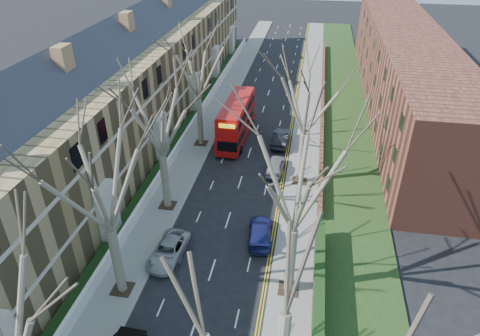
% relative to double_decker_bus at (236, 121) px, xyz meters
% --- Properties ---
extents(pavement_left, '(3.00, 102.00, 0.12)m').
position_rel_double_decker_bus_xyz_m(pavement_left, '(-3.98, 8.91, -2.12)').
color(pavement_left, slate).
rests_on(pavement_left, ground).
extents(pavement_right, '(3.00, 102.00, 0.12)m').
position_rel_double_decker_bus_xyz_m(pavement_right, '(8.02, 8.91, -2.12)').
color(pavement_right, slate).
rests_on(pavement_right, ground).
extents(terrace_left, '(9.70, 78.00, 13.60)m').
position_rel_double_decker_bus_xyz_m(terrace_left, '(-11.62, 0.91, 3.35)').
color(terrace_left, olive).
rests_on(terrace_left, ground).
extents(flats_right, '(13.97, 54.00, 10.00)m').
position_rel_double_decker_bus_xyz_m(flats_right, '(19.48, 12.91, 2.81)').
color(flats_right, brown).
rests_on(flats_right, ground).
extents(front_wall_left, '(0.30, 78.00, 1.00)m').
position_rel_double_decker_bus_xyz_m(front_wall_left, '(-5.63, 0.91, -1.56)').
color(front_wall_left, white).
rests_on(front_wall_left, ground).
extents(grass_verge_right, '(6.00, 102.00, 0.06)m').
position_rel_double_decker_bus_xyz_m(grass_verge_right, '(12.52, 8.91, -2.03)').
color(grass_verge_right, '#1B3613').
rests_on(grass_verge_right, ground).
extents(tree_left_mid, '(10.50, 10.50, 14.71)m').
position_rel_double_decker_bus_xyz_m(tree_left_mid, '(-3.68, -24.09, 7.38)').
color(tree_left_mid, '#695B4B').
rests_on(tree_left_mid, ground).
extents(tree_left_far, '(10.15, 10.15, 14.22)m').
position_rel_double_decker_bus_xyz_m(tree_left_far, '(-3.68, -14.09, 7.06)').
color(tree_left_far, '#695B4B').
rests_on(tree_left_far, ground).
extents(tree_left_dist, '(10.50, 10.50, 14.71)m').
position_rel_double_decker_bus_xyz_m(tree_left_dist, '(-3.68, -2.09, 7.38)').
color(tree_left_dist, '#695B4B').
rests_on(tree_left_dist, ground).
extents(tree_right_mid, '(10.50, 10.50, 14.71)m').
position_rel_double_decker_bus_xyz_m(tree_right_mid, '(7.72, -22.09, 7.38)').
color(tree_right_mid, '#695B4B').
rests_on(tree_right_mid, ground).
extents(tree_right_far, '(10.15, 10.15, 14.22)m').
position_rel_double_decker_bus_xyz_m(tree_right_far, '(7.72, -8.09, 7.07)').
color(tree_right_far, '#695B4B').
rests_on(tree_right_far, ground).
extents(double_decker_bus, '(2.94, 10.64, 4.43)m').
position_rel_double_decker_bus_xyz_m(double_decker_bus, '(0.00, 0.00, 0.00)').
color(double_decker_bus, '#A40D0B').
rests_on(double_decker_bus, ground).
extents(car_left_far, '(2.59, 4.95, 1.33)m').
position_rel_double_decker_bus_xyz_m(car_left_far, '(-1.50, -20.36, -1.51)').
color(car_left_far, '#99999E').
rests_on(car_left_far, ground).
extents(car_right_near, '(2.36, 4.76, 1.33)m').
position_rel_double_decker_bus_xyz_m(car_right_near, '(5.06, -17.00, -1.51)').
color(car_right_near, navy).
rests_on(car_right_near, ground).
extents(car_right_mid, '(1.94, 4.27, 1.42)m').
position_rel_double_decker_bus_xyz_m(car_right_mid, '(5.21, -6.50, -1.47)').
color(car_right_mid, gray).
rests_on(car_right_mid, ground).
extents(car_right_far, '(1.94, 4.87, 1.58)m').
position_rel_double_decker_bus_xyz_m(car_right_far, '(5.21, -0.57, -1.39)').
color(car_right_far, black).
rests_on(car_right_far, ground).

